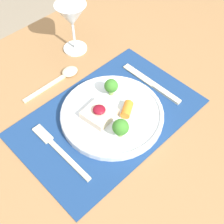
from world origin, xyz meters
The scene contains 8 objects.
ground_plane centered at (0.00, 0.00, 0.00)m, with size 8.00×8.00×0.00m, color gray.
dining_table centered at (0.00, 0.00, 0.67)m, with size 1.59×0.96×0.75m.
placemat centered at (0.00, 0.00, 0.75)m, with size 0.48×0.31×0.00m, color navy.
dinner_plate centered at (0.01, -0.01, 0.77)m, with size 0.27×0.27×0.07m.
fork centered at (-0.16, 0.02, 0.76)m, with size 0.02×0.21×0.01m.
knife centered at (0.17, -0.01, 0.76)m, with size 0.02×0.21×0.01m.
spoon centered at (0.01, 0.20, 0.76)m, with size 0.19×0.04×0.01m.
wine_glass_near centered at (0.12, 0.27, 0.87)m, with size 0.09×0.09×0.16m.
Camera 1 is at (-0.34, -0.37, 1.40)m, focal length 50.00 mm.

